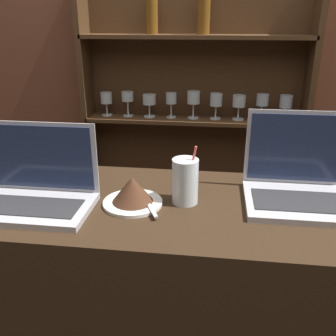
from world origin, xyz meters
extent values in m
cube|color=black|center=(0.00, 0.26, 0.48)|extent=(1.70, 0.52, 0.95)
cube|color=brown|center=(0.00, 1.38, 1.35)|extent=(7.00, 0.06, 2.70)
cube|color=#472D19|center=(-0.69, 1.26, 0.86)|extent=(0.03, 0.18, 1.72)
cube|color=#472D19|center=(0.48, 1.26, 0.86)|extent=(0.03, 0.18, 1.72)
cube|color=#472D19|center=(-0.10, 1.35, 0.86)|extent=(1.20, 0.02, 1.72)
cube|color=#472D19|center=(-0.10, 1.26, 0.52)|extent=(1.16, 0.18, 0.02)
cube|color=#472D19|center=(-0.10, 1.26, 0.95)|extent=(1.16, 0.18, 0.02)
cube|color=#472D19|center=(-0.10, 1.26, 1.37)|extent=(1.16, 0.18, 0.02)
cylinder|color=silver|center=(-0.58, 1.26, 0.96)|extent=(0.06, 0.06, 0.01)
cylinder|color=silver|center=(-0.58, 1.26, 0.99)|extent=(0.01, 0.01, 0.06)
cylinder|color=silver|center=(-0.58, 1.26, 1.05)|extent=(0.06, 0.06, 0.06)
cylinder|color=silver|center=(-0.46, 1.26, 0.96)|extent=(0.06, 0.06, 0.01)
cylinder|color=silver|center=(-0.46, 1.26, 1.00)|extent=(0.01, 0.01, 0.08)
cylinder|color=silver|center=(-0.46, 1.26, 1.07)|extent=(0.06, 0.06, 0.05)
cylinder|color=silver|center=(-0.34, 1.26, 0.96)|extent=(0.06, 0.06, 0.01)
cylinder|color=silver|center=(-0.34, 1.26, 0.99)|extent=(0.01, 0.01, 0.06)
cylinder|color=silver|center=(-0.34, 1.26, 1.05)|extent=(0.07, 0.07, 0.05)
cylinder|color=silver|center=(-0.22, 1.26, 0.96)|extent=(0.05, 0.05, 0.01)
cylinder|color=silver|center=(-0.22, 1.26, 1.00)|extent=(0.01, 0.01, 0.07)
cylinder|color=silver|center=(-0.22, 1.26, 1.06)|extent=(0.06, 0.06, 0.06)
cylinder|color=silver|center=(-0.10, 1.26, 0.96)|extent=(0.06, 0.06, 0.01)
cylinder|color=silver|center=(-0.10, 1.26, 1.00)|extent=(0.01, 0.01, 0.08)
cylinder|color=silver|center=(-0.10, 1.26, 1.07)|extent=(0.07, 0.07, 0.07)
cylinder|color=silver|center=(0.02, 1.26, 0.96)|extent=(0.06, 0.06, 0.01)
cylinder|color=silver|center=(0.02, 1.26, 0.99)|extent=(0.01, 0.01, 0.07)
cylinder|color=silver|center=(0.02, 1.26, 1.06)|extent=(0.07, 0.07, 0.07)
cylinder|color=silver|center=(0.14, 1.26, 0.96)|extent=(0.06, 0.06, 0.01)
cylinder|color=silver|center=(0.14, 1.26, 0.99)|extent=(0.01, 0.01, 0.06)
cylinder|color=silver|center=(0.14, 1.26, 1.06)|extent=(0.07, 0.07, 0.06)
cylinder|color=silver|center=(0.26, 1.26, 0.96)|extent=(0.06, 0.06, 0.01)
cylinder|color=silver|center=(0.26, 1.26, 1.00)|extent=(0.01, 0.01, 0.07)
cylinder|color=silver|center=(0.26, 1.26, 1.07)|extent=(0.06, 0.06, 0.06)
cylinder|color=silver|center=(0.38, 1.26, 0.96)|extent=(0.06, 0.06, 0.01)
cylinder|color=silver|center=(0.38, 1.26, 0.99)|extent=(0.01, 0.01, 0.07)
cylinder|color=silver|center=(0.38, 1.26, 1.06)|extent=(0.07, 0.07, 0.06)
cylinder|color=brown|center=(-0.06, 1.26, 1.48)|extent=(0.06, 0.06, 0.19)
cylinder|color=brown|center=(-0.32, 1.26, 1.47)|extent=(0.06, 0.06, 0.17)
cube|color=#ADADB2|center=(-0.49, 0.16, 0.96)|extent=(0.35, 0.21, 0.02)
cube|color=#28282B|center=(-0.49, 0.15, 0.97)|extent=(0.30, 0.11, 0.00)
cube|color=#ADADB2|center=(-0.49, 0.26, 1.08)|extent=(0.35, 0.00, 0.21)
cube|color=#1E2847|center=(-0.49, 0.26, 1.08)|extent=(0.32, 0.01, 0.19)
cube|color=#ADADB2|center=(0.27, 0.29, 0.96)|extent=(0.30, 0.25, 0.02)
cube|color=#28282B|center=(0.27, 0.28, 0.97)|extent=(0.26, 0.14, 0.00)
cube|color=#ADADB2|center=(0.27, 0.41, 1.09)|extent=(0.30, 0.00, 0.24)
cube|color=#1E2847|center=(0.27, 0.41, 1.09)|extent=(0.28, 0.01, 0.21)
cylinder|color=white|center=(-0.21, 0.23, 0.96)|extent=(0.17, 0.17, 0.01)
cone|color=#422616|center=(-0.21, 0.23, 1.00)|extent=(0.12, 0.12, 0.08)
cube|color=#B7B7BC|center=(-0.16, 0.22, 0.96)|extent=(0.08, 0.16, 0.00)
cylinder|color=silver|center=(-0.06, 0.27, 1.02)|extent=(0.08, 0.08, 0.14)
cylinder|color=#E04C47|center=(-0.05, 0.27, 1.04)|extent=(0.04, 0.01, 0.18)
camera|label=1|loc=(0.02, -0.73, 1.46)|focal=40.00mm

